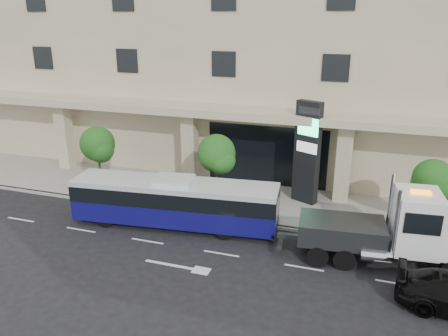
% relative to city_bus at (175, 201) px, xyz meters
% --- Properties ---
extents(ground, '(120.00, 120.00, 0.00)m').
position_rel_city_bus_xyz_m(ground, '(3.38, -0.61, -1.44)').
color(ground, black).
rests_on(ground, ground).
extents(sidewalk, '(120.00, 6.00, 0.15)m').
position_rel_city_bus_xyz_m(sidewalk, '(3.38, 4.39, -1.36)').
color(sidewalk, gray).
rests_on(sidewalk, ground).
extents(curb, '(120.00, 0.30, 0.15)m').
position_rel_city_bus_xyz_m(curb, '(3.38, 1.39, -1.36)').
color(curb, gray).
rests_on(curb, ground).
extents(convention_center, '(60.00, 17.60, 20.00)m').
position_rel_city_bus_xyz_m(convention_center, '(3.38, 14.82, 8.54)').
color(convention_center, tan).
rests_on(convention_center, ground).
extents(tree_left, '(2.27, 2.20, 4.22)m').
position_rel_city_bus_xyz_m(tree_left, '(-6.60, 2.98, 1.67)').
color(tree_left, '#422B19').
rests_on(tree_left, sidewalk).
extents(tree_mid, '(2.28, 2.20, 4.38)m').
position_rel_city_bus_xyz_m(tree_mid, '(1.40, 2.98, 1.82)').
color(tree_mid, '#422B19').
rests_on(tree_mid, sidewalk).
extents(tree_right, '(2.10, 2.00, 4.04)m').
position_rel_city_bus_xyz_m(tree_right, '(12.90, 2.98, 1.60)').
color(tree_right, '#422B19').
rests_on(tree_right, sidewalk).
extents(city_bus, '(11.34, 3.52, 2.82)m').
position_rel_city_bus_xyz_m(city_bus, '(0.00, 0.00, 0.00)').
color(city_bus, black).
rests_on(city_bus, ground).
extents(tow_truck, '(9.02, 2.92, 4.09)m').
position_rel_city_bus_xyz_m(tow_truck, '(11.18, -0.48, 0.25)').
color(tow_truck, '#2D3033').
rests_on(tow_truck, ground).
extents(signage_pylon, '(1.62, 1.16, 6.19)m').
position_rel_city_bus_xyz_m(signage_pylon, '(6.27, 5.21, 1.86)').
color(signage_pylon, black).
rests_on(signage_pylon, sidewalk).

